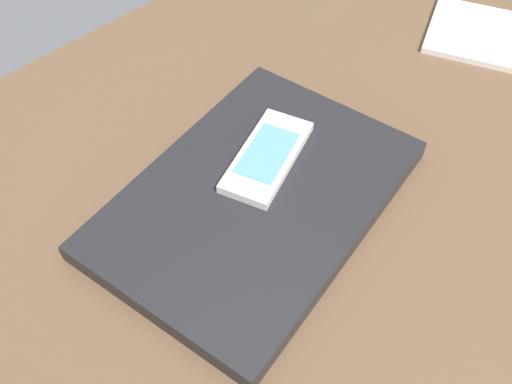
{
  "coord_description": "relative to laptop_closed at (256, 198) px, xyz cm",
  "views": [
    {
      "loc": [
        -29.25,
        -20.17,
        48.08
      ],
      "look_at": [
        -4.54,
        4.83,
        5.0
      ],
      "focal_mm": 40.85,
      "sensor_mm": 36.0,
      "label": 1
    }
  ],
  "objects": [
    {
      "name": "laptop_closed",
      "position": [
        0.0,
        0.0,
        0.0
      ],
      "size": [
        33.95,
        26.12,
        2.13
      ],
      "primitive_type": "cube",
      "rotation": [
        0.0,
        0.0,
        0.17
      ],
      "color": "black",
      "rests_on": "desk_surface"
    },
    {
      "name": "cell_phone_on_laptop",
      "position": [
        3.64,
        2.1,
        1.58
      ],
      "size": [
        12.91,
        9.01,
        1.1
      ],
      "color": "silver",
      "rests_on": "laptop_closed"
    },
    {
      "name": "notepad",
      "position": [
        40.07,
        -1.92,
        -0.66
      ],
      "size": [
        17.33,
        19.0,
        0.8
      ],
      "primitive_type": "cube",
      "rotation": [
        0.0,
        0.0,
        0.42
      ],
      "color": "white",
      "rests_on": "desk_surface"
    },
    {
      "name": "desk_surface",
      "position": [
        4.54,
        -4.83,
        -2.56
      ],
      "size": [
        120.0,
        80.0,
        3.0
      ],
      "primitive_type": "cube",
      "color": "brown",
      "rests_on": "ground"
    }
  ]
}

